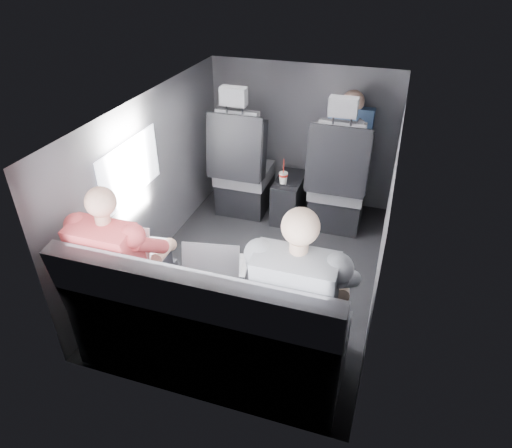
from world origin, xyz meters
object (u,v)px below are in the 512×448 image
(center_console, at_px, (289,198))
(soda_cup, at_px, (283,178))
(front_seat_left, at_px, (242,174))
(laptop_silver, at_px, (217,264))
(passenger_front_right, at_px, (349,141))
(rear_bench, at_px, (208,332))
(laptop_black, at_px, (312,283))
(front_seat_right, at_px, (337,188))
(passenger_rear_right, at_px, (300,298))
(laptop_white, at_px, (134,246))
(passenger_rear_left, at_px, (125,264))

(center_console, xyz_separation_m, soda_cup, (-0.03, -0.12, 0.26))
(front_seat_left, relative_size, laptop_silver, 3.40)
(passenger_front_right, bearing_deg, soda_cup, -146.53)
(center_console, bearing_deg, soda_cup, -105.02)
(rear_bench, xyz_separation_m, laptop_black, (0.56, 0.24, 0.33))
(front_seat_right, height_order, soda_cup, front_seat_right)
(front_seat_right, distance_m, rear_bench, 1.96)
(front_seat_left, bearing_deg, rear_bench, -76.69)
(front_seat_left, height_order, front_seat_right, same)
(front_seat_right, distance_m, passenger_rear_right, 1.82)
(front_seat_right, distance_m, laptop_white, 1.97)
(soda_cup, bearing_deg, laptop_silver, -89.80)
(front_seat_left, relative_size, passenger_rear_right, 1.01)
(front_seat_left, relative_size, rear_bench, 0.79)
(front_seat_right, relative_size, laptop_silver, 3.40)
(center_console, bearing_deg, laptop_white, -109.47)
(laptop_white, height_order, laptop_silver, laptop_white)
(soda_cup, relative_size, laptop_silver, 0.65)
(front_seat_left, xyz_separation_m, soda_cup, (0.42, -0.08, 0.06))
(center_console, distance_m, laptop_black, 1.84)
(front_seat_left, bearing_deg, laptop_black, -58.79)
(passenger_rear_left, bearing_deg, laptop_white, 101.40)
(laptop_black, xyz_separation_m, passenger_front_right, (-0.08, 1.92, 0.11))
(front_seat_left, xyz_separation_m, rear_bench, (0.45, -1.90, -0.09))
(soda_cup, xyz_separation_m, laptop_silver, (0.01, -1.57, 0.17))
(passenger_rear_left, bearing_deg, passenger_rear_right, -0.06)
(laptop_white, bearing_deg, front_seat_left, 84.92)
(center_console, bearing_deg, passenger_rear_left, -107.00)
(front_seat_left, bearing_deg, center_console, 5.07)
(center_console, bearing_deg, laptop_silver, -90.88)
(rear_bench, distance_m, passenger_rear_left, 0.65)
(rear_bench, relative_size, passenger_rear_right, 1.28)
(soda_cup, relative_size, laptop_white, 0.67)
(front_seat_left, xyz_separation_m, center_console, (0.45, 0.04, -0.20))
(front_seat_left, height_order, laptop_white, front_seat_left)
(laptop_black, bearing_deg, passenger_front_right, 92.40)
(front_seat_right, bearing_deg, front_seat_left, 180.00)
(laptop_white, relative_size, passenger_front_right, 0.47)
(front_seat_left, xyz_separation_m, front_seat_right, (0.90, 0.00, 0.00))
(center_console, relative_size, rear_bench, 0.30)
(rear_bench, xyz_separation_m, laptop_silver, (-0.03, 0.25, 0.32))
(laptop_silver, bearing_deg, center_console, 89.12)
(center_console, bearing_deg, rear_bench, -90.00)
(rear_bench, relative_size, laptop_white, 4.38)
(front_seat_right, bearing_deg, passenger_front_right, 84.44)
(center_console, bearing_deg, laptop_black, -71.90)
(front_seat_right, xyz_separation_m, laptop_black, (0.11, -1.66, 0.23))
(center_console, distance_m, laptop_silver, 1.75)
(passenger_front_right, bearing_deg, center_console, -155.35)
(front_seat_left, xyz_separation_m, passenger_rear_left, (-0.11, -1.81, 0.21))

